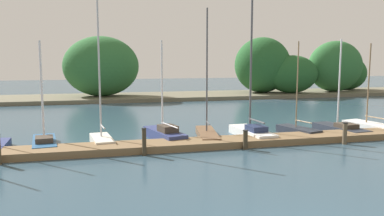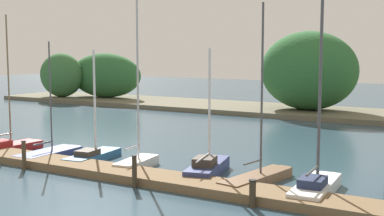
{
  "view_description": "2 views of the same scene",
  "coord_description": "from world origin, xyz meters",
  "px_view_note": "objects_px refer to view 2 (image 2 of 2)",
  "views": [
    {
      "loc": [
        -4.52,
        -7.06,
        4.44
      ],
      "look_at": [
        0.89,
        14.5,
        1.61
      ],
      "focal_mm": 35.98,
      "sensor_mm": 36.0,
      "label": 1
    },
    {
      "loc": [
        9.53,
        -5.47,
        5.37
      ],
      "look_at": [
        -2.19,
        14.35,
        2.76
      ],
      "focal_mm": 48.25,
      "sensor_mm": 36.0,
      "label": 2
    }
  ],
  "objects_px": {
    "sailboat_1": "(51,153)",
    "sailboat_4": "(208,167)",
    "sailboat_2": "(94,154)",
    "sailboat_5": "(259,176)",
    "sailboat_3": "(138,159)",
    "mooring_piling_2": "(134,171)",
    "sailboat_0": "(8,146)",
    "sailboat_6": "(316,184)",
    "mooring_piling_3": "(253,193)",
    "mooring_piling_1": "(24,155)"
  },
  "relations": [
    {
      "from": "sailboat_3",
      "to": "mooring_piling_3",
      "type": "height_order",
      "value": "sailboat_3"
    },
    {
      "from": "sailboat_3",
      "to": "mooring_piling_2",
      "type": "relative_size",
      "value": 6.22
    },
    {
      "from": "sailboat_5",
      "to": "sailboat_6",
      "type": "distance_m",
      "value": 2.54
    },
    {
      "from": "sailboat_0",
      "to": "mooring_piling_3",
      "type": "xyz_separation_m",
      "value": [
        15.07,
        -2.32,
        0.18
      ]
    },
    {
      "from": "sailboat_2",
      "to": "mooring_piling_1",
      "type": "xyz_separation_m",
      "value": [
        -1.44,
        -3.03,
        0.35
      ]
    },
    {
      "from": "sailboat_1",
      "to": "mooring_piling_1",
      "type": "relative_size",
      "value": 4.4
    },
    {
      "from": "sailboat_0",
      "to": "mooring_piling_3",
      "type": "height_order",
      "value": "sailboat_0"
    },
    {
      "from": "sailboat_3",
      "to": "mooring_piling_1",
      "type": "xyz_separation_m",
      "value": [
        -4.27,
        -2.8,
        0.24
      ]
    },
    {
      "from": "sailboat_2",
      "to": "mooring_piling_2",
      "type": "bearing_deg",
      "value": -129.75
    },
    {
      "from": "sailboat_1",
      "to": "mooring_piling_1",
      "type": "bearing_deg",
      "value": -161.61
    },
    {
      "from": "sailboat_4",
      "to": "sailboat_2",
      "type": "bearing_deg",
      "value": 78.96
    },
    {
      "from": "mooring_piling_2",
      "to": "sailboat_0",
      "type": "bearing_deg",
      "value": 166.94
    },
    {
      "from": "sailboat_0",
      "to": "sailboat_6",
      "type": "relative_size",
      "value": 0.93
    },
    {
      "from": "sailboat_6",
      "to": "mooring_piling_1",
      "type": "bearing_deg",
      "value": 98.11
    },
    {
      "from": "sailboat_6",
      "to": "mooring_piling_1",
      "type": "relative_size",
      "value": 5.89
    },
    {
      "from": "sailboat_2",
      "to": "sailboat_6",
      "type": "relative_size",
      "value": 0.69
    },
    {
      "from": "sailboat_2",
      "to": "sailboat_3",
      "type": "xyz_separation_m",
      "value": [
        2.83,
        -0.24,
        0.11
      ]
    },
    {
      "from": "sailboat_2",
      "to": "mooring_piling_2",
      "type": "relative_size",
      "value": 4.15
    },
    {
      "from": "sailboat_1",
      "to": "sailboat_6",
      "type": "xyz_separation_m",
      "value": [
        13.5,
        0.18,
        0.19
      ]
    },
    {
      "from": "sailboat_1",
      "to": "mooring_piling_2",
      "type": "bearing_deg",
      "value": -111.11
    },
    {
      "from": "sailboat_2",
      "to": "mooring_piling_1",
      "type": "height_order",
      "value": "sailboat_2"
    },
    {
      "from": "sailboat_5",
      "to": "mooring_piling_3",
      "type": "bearing_deg",
      "value": -151.01
    },
    {
      "from": "sailboat_4",
      "to": "sailboat_5",
      "type": "height_order",
      "value": "sailboat_5"
    },
    {
      "from": "sailboat_1",
      "to": "mooring_piling_3",
      "type": "bearing_deg",
      "value": -103.37
    },
    {
      "from": "sailboat_1",
      "to": "mooring_piling_3",
      "type": "relative_size",
      "value": 5.97
    },
    {
      "from": "mooring_piling_3",
      "to": "mooring_piling_2",
      "type": "bearing_deg",
      "value": -179.79
    },
    {
      "from": "sailboat_1",
      "to": "sailboat_4",
      "type": "height_order",
      "value": "sailboat_1"
    },
    {
      "from": "sailboat_1",
      "to": "sailboat_3",
      "type": "height_order",
      "value": "sailboat_3"
    },
    {
      "from": "sailboat_5",
      "to": "mooring_piling_1",
      "type": "distance_m",
      "value": 10.57
    },
    {
      "from": "sailboat_2",
      "to": "sailboat_0",
      "type": "bearing_deg",
      "value": 89.67
    },
    {
      "from": "sailboat_2",
      "to": "sailboat_3",
      "type": "relative_size",
      "value": 0.67
    },
    {
      "from": "sailboat_4",
      "to": "sailboat_6",
      "type": "bearing_deg",
      "value": -110.9
    },
    {
      "from": "sailboat_1",
      "to": "sailboat_3",
      "type": "bearing_deg",
      "value": -88.71
    },
    {
      "from": "sailboat_1",
      "to": "sailboat_2",
      "type": "distance_m",
      "value": 2.43
    },
    {
      "from": "sailboat_4",
      "to": "mooring_piling_3",
      "type": "height_order",
      "value": "sailboat_4"
    },
    {
      "from": "mooring_piling_2",
      "to": "sailboat_2",
      "type": "bearing_deg",
      "value": 147.59
    },
    {
      "from": "sailboat_6",
      "to": "sailboat_5",
      "type": "bearing_deg",
      "value": 75.46
    },
    {
      "from": "sailboat_0",
      "to": "sailboat_4",
      "type": "distance_m",
      "value": 11.59
    },
    {
      "from": "sailboat_0",
      "to": "sailboat_2",
      "type": "distance_m",
      "value": 5.39
    },
    {
      "from": "sailboat_4",
      "to": "sailboat_5",
      "type": "xyz_separation_m",
      "value": [
        2.44,
        -0.16,
        -0.05
      ]
    },
    {
      "from": "sailboat_3",
      "to": "mooring_piling_3",
      "type": "xyz_separation_m",
      "value": [
        6.89,
        -2.74,
        0.07
      ]
    },
    {
      "from": "mooring_piling_3",
      "to": "sailboat_4",
      "type": "bearing_deg",
      "value": 137.24
    },
    {
      "from": "sailboat_1",
      "to": "sailboat_2",
      "type": "xyz_separation_m",
      "value": [
        2.37,
        0.53,
        0.08
      ]
    },
    {
      "from": "sailboat_3",
      "to": "sailboat_6",
      "type": "bearing_deg",
      "value": -98.15
    },
    {
      "from": "sailboat_0",
      "to": "mooring_piling_1",
      "type": "height_order",
      "value": "sailboat_0"
    },
    {
      "from": "sailboat_0",
      "to": "sailboat_1",
      "type": "xyz_separation_m",
      "value": [
        2.98,
        0.13,
        -0.09
      ]
    },
    {
      "from": "sailboat_4",
      "to": "sailboat_3",
      "type": "bearing_deg",
      "value": 85.07
    },
    {
      "from": "sailboat_3",
      "to": "sailboat_4",
      "type": "xyz_separation_m",
      "value": [
        3.37,
        0.52,
        -0.06
      ]
    },
    {
      "from": "sailboat_1",
      "to": "sailboat_4",
      "type": "xyz_separation_m",
      "value": [
        8.57,
        0.81,
        0.14
      ]
    },
    {
      "from": "sailboat_2",
      "to": "sailboat_5",
      "type": "distance_m",
      "value": 8.64
    }
  ]
}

